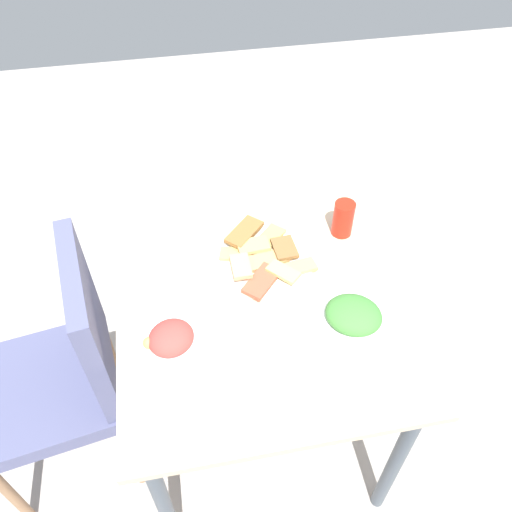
{
  "coord_description": "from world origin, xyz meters",
  "views": [
    {
      "loc": [
        -1.06,
        0.18,
        1.91
      ],
      "look_at": [
        0.0,
        -0.02,
        0.77
      ],
      "focal_mm": 36.29,
      "sensor_mm": 36.0,
      "label": 1
    }
  ],
  "objects_px": {
    "pide_platter": "(263,258)",
    "salad_plate_greens": "(353,316)",
    "drinking_glass": "(166,178)",
    "salad_plate_rice": "(171,340)",
    "soda_can": "(343,219)",
    "dining_chair": "(67,365)",
    "fork": "(277,171)",
    "paper_napkin": "(272,173)",
    "spoon": "(268,172)",
    "dining_table": "(251,281)"
  },
  "relations": [
    {
      "from": "salad_plate_rice",
      "to": "soda_can",
      "type": "xyz_separation_m",
      "value": [
        0.33,
        -0.58,
        0.04
      ]
    },
    {
      "from": "soda_can",
      "to": "drinking_glass",
      "type": "xyz_separation_m",
      "value": [
        0.32,
        0.54,
        -0.01
      ]
    },
    {
      "from": "drinking_glass",
      "to": "dining_chair",
      "type": "bearing_deg",
      "value": 145.21
    },
    {
      "from": "pide_platter",
      "to": "salad_plate_rice",
      "type": "xyz_separation_m",
      "value": [
        -0.25,
        0.3,
        0.01
      ]
    },
    {
      "from": "salad_plate_greens",
      "to": "paper_napkin",
      "type": "xyz_separation_m",
      "value": [
        0.7,
        0.08,
        -0.02
      ]
    },
    {
      "from": "pide_platter",
      "to": "spoon",
      "type": "relative_size",
      "value": 1.7
    },
    {
      "from": "paper_napkin",
      "to": "spoon",
      "type": "distance_m",
      "value": 0.02
    },
    {
      "from": "pide_platter",
      "to": "salad_plate_greens",
      "type": "xyz_separation_m",
      "value": [
        -0.27,
        -0.2,
        0.01
      ]
    },
    {
      "from": "salad_plate_rice",
      "to": "paper_napkin",
      "type": "bearing_deg",
      "value": -31.8
    },
    {
      "from": "dining_table",
      "to": "salad_plate_rice",
      "type": "height_order",
      "value": "salad_plate_rice"
    },
    {
      "from": "salad_plate_rice",
      "to": "spoon",
      "type": "xyz_separation_m",
      "value": [
        0.68,
        -0.4,
        -0.02
      ]
    },
    {
      "from": "pide_platter",
      "to": "drinking_glass",
      "type": "distance_m",
      "value": 0.48
    },
    {
      "from": "salad_plate_greens",
      "to": "drinking_glass",
      "type": "distance_m",
      "value": 0.82
    },
    {
      "from": "salad_plate_greens",
      "to": "drinking_glass",
      "type": "height_order",
      "value": "drinking_glass"
    },
    {
      "from": "pide_platter",
      "to": "fork",
      "type": "height_order",
      "value": "pide_platter"
    },
    {
      "from": "soda_can",
      "to": "paper_napkin",
      "type": "relative_size",
      "value": 0.91
    },
    {
      "from": "salad_plate_greens",
      "to": "soda_can",
      "type": "height_order",
      "value": "soda_can"
    },
    {
      "from": "salad_plate_greens",
      "to": "pide_platter",
      "type": "bearing_deg",
      "value": 36.67
    },
    {
      "from": "salad_plate_rice",
      "to": "soda_can",
      "type": "height_order",
      "value": "soda_can"
    },
    {
      "from": "dining_table",
      "to": "salad_plate_rice",
      "type": "distance_m",
      "value": 0.37
    },
    {
      "from": "spoon",
      "to": "fork",
      "type": "bearing_deg",
      "value": -84.77
    },
    {
      "from": "dining_chair",
      "to": "paper_napkin",
      "type": "xyz_separation_m",
      "value": [
        0.56,
        -0.76,
        0.2
      ]
    },
    {
      "from": "dining_table",
      "to": "fork",
      "type": "xyz_separation_m",
      "value": [
        0.43,
        -0.18,
        0.09
      ]
    },
    {
      "from": "paper_napkin",
      "to": "spoon",
      "type": "bearing_deg",
      "value": 90.0
    },
    {
      "from": "pide_platter",
      "to": "soda_can",
      "type": "bearing_deg",
      "value": -73.93
    },
    {
      "from": "drinking_glass",
      "to": "fork",
      "type": "relative_size",
      "value": 0.59
    },
    {
      "from": "dining_chair",
      "to": "fork",
      "type": "bearing_deg",
      "value": -54.15
    },
    {
      "from": "dining_chair",
      "to": "fork",
      "type": "distance_m",
      "value": 0.98
    },
    {
      "from": "dining_chair",
      "to": "fork",
      "type": "relative_size",
      "value": 5.18
    },
    {
      "from": "drinking_glass",
      "to": "fork",
      "type": "distance_m",
      "value": 0.41
    },
    {
      "from": "soda_can",
      "to": "fork",
      "type": "xyz_separation_m",
      "value": [
        0.35,
        0.14,
        -0.06
      ]
    },
    {
      "from": "salad_plate_greens",
      "to": "drinking_glass",
      "type": "relative_size",
      "value": 1.95
    },
    {
      "from": "dining_table",
      "to": "pide_platter",
      "type": "height_order",
      "value": "pide_platter"
    },
    {
      "from": "salad_plate_greens",
      "to": "spoon",
      "type": "xyz_separation_m",
      "value": [
        0.7,
        0.1,
        -0.02
      ]
    },
    {
      "from": "pide_platter",
      "to": "drinking_glass",
      "type": "bearing_deg",
      "value": 33.3
    },
    {
      "from": "salad_plate_greens",
      "to": "salad_plate_rice",
      "type": "distance_m",
      "value": 0.5
    },
    {
      "from": "salad_plate_rice",
      "to": "paper_napkin",
      "type": "height_order",
      "value": "salad_plate_rice"
    },
    {
      "from": "salad_plate_rice",
      "to": "drinking_glass",
      "type": "bearing_deg",
      "value": -3.24
    },
    {
      "from": "pide_platter",
      "to": "paper_napkin",
      "type": "bearing_deg",
      "value": -15.58
    },
    {
      "from": "fork",
      "to": "soda_can",
      "type": "bearing_deg",
      "value": -157.57
    },
    {
      "from": "salad_plate_greens",
      "to": "spoon",
      "type": "distance_m",
      "value": 0.7
    },
    {
      "from": "dining_chair",
      "to": "soda_can",
      "type": "height_order",
      "value": "dining_chair"
    },
    {
      "from": "pide_platter",
      "to": "fork",
      "type": "relative_size",
      "value": 1.88
    },
    {
      "from": "salad_plate_rice",
      "to": "soda_can",
      "type": "distance_m",
      "value": 0.66
    },
    {
      "from": "dining_chair",
      "to": "salad_plate_greens",
      "type": "bearing_deg",
      "value": -99.37
    },
    {
      "from": "spoon",
      "to": "salad_plate_greens",
      "type": "bearing_deg",
      "value": -166.8
    },
    {
      "from": "pide_platter",
      "to": "fork",
      "type": "xyz_separation_m",
      "value": [
        0.43,
        -0.14,
        -0.01
      ]
    },
    {
      "from": "dining_table",
      "to": "spoon",
      "type": "relative_size",
      "value": 5.88
    },
    {
      "from": "dining_chair",
      "to": "paper_napkin",
      "type": "relative_size",
      "value": 6.96
    },
    {
      "from": "salad_plate_rice",
      "to": "paper_napkin",
      "type": "xyz_separation_m",
      "value": [
        0.68,
        -0.42,
        -0.02
      ]
    }
  ]
}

